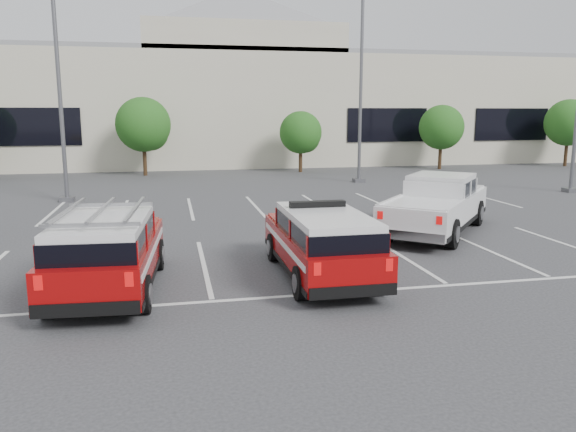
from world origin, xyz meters
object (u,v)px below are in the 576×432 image
Objects in this scene: tree_right at (442,129)px; light_pole_left at (59,82)px; convention_building at (214,102)px; tree_mid_left at (145,126)px; light_pole_mid at (361,89)px; fire_chief_suv at (321,248)px; tree_mid_right at (302,134)px; tree_far_right at (569,124)px; white_pickup at (436,210)px; ladder_suv at (108,258)px.

tree_right is 0.43× the size of light_pole_left.
convention_building is 11.19m from tree_mid_left.
light_pole_left reaches higher than tree_right.
fire_chief_suv is at bearing -111.67° from light_pole_mid.
light_pole_mid reaches higher than fire_chief_suv.
tree_far_right reaches higher than tree_mid_right.
tree_mid_left reaches higher than white_pickup.
ladder_suv is at bearing -178.15° from fire_chief_suv.
light_pole_left and light_pole_mid have the same top height.
tree_far_right is 0.95× the size of fire_chief_suv.
convention_building reaches higher than tree_far_right.
tree_far_right reaches higher than tree_right.
tree_far_right is (24.91, -9.82, -1.68)m from convention_building.
light_pole_mid is at bearing 60.19° from ladder_suv.
tree_mid_left reaches higher than fire_chief_suv.
tree_far_right is at bearing 0.00° from tree_mid_right.
tree_far_right is 38.31m from ladder_suv.
convention_building reaches higher than light_pole_mid.
light_pole_left is 14.75m from ladder_suv.
tree_far_right is at bearing 18.48° from light_pole_mid.
convention_building is 34.20m from ladder_suv.
tree_mid_left is 0.95× the size of fire_chief_suv.
white_pickup is (5.04, 4.15, 0.02)m from fire_chief_suv.
tree_mid_right is 0.39× the size of light_pole_left.
tree_right is 25.30m from light_pole_left.
convention_building is 13.58× the size of tree_right.
light_pole_mid is 19.45m from fire_chief_suv.
tree_mid_left is at bearing -117.40° from convention_building.
white_pickup reaches higher than fire_chief_suv.
tree_right is at bearing -33.37° from convention_building.
tree_far_right is (30.00, 0.00, 0.00)m from tree_mid_left.
tree_far_right is at bearing 43.53° from fire_chief_suv.
tree_mid_right is at bearing 78.10° from fire_chief_suv.
tree_far_right is 34.54m from fire_chief_suv.
white_pickup is at bearing -98.26° from light_pole_mid.
convention_building is at bearing 89.94° from fire_chief_suv.
tree_mid_right is at bearing 71.26° from ladder_suv.
fire_chief_suv is at bearing -59.49° from light_pole_left.
light_pole_left is at bearing -142.50° from tree_mid_right.
tree_far_right is at bearing 84.69° from white_pickup.
white_pickup is at bearing -35.88° from light_pole_left.
tree_mid_left is at bearing 180.00° from tree_far_right.
light_pole_left is at bearing -165.07° from light_pole_mid.
tree_right is 10.00m from tree_far_right.
fire_chief_suv is (-15.08, -23.64, -2.04)m from tree_right.
white_pickup is (13.05, -9.44, -4.44)m from light_pole_left.
tree_mid_right is at bearing -180.00° from tree_far_right.
convention_building is at bearing 85.44° from ladder_suv.
tree_right is (20.00, -0.00, -0.27)m from tree_mid_left.
ladder_suv is (-9.96, -23.77, -1.72)m from tree_mid_right.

